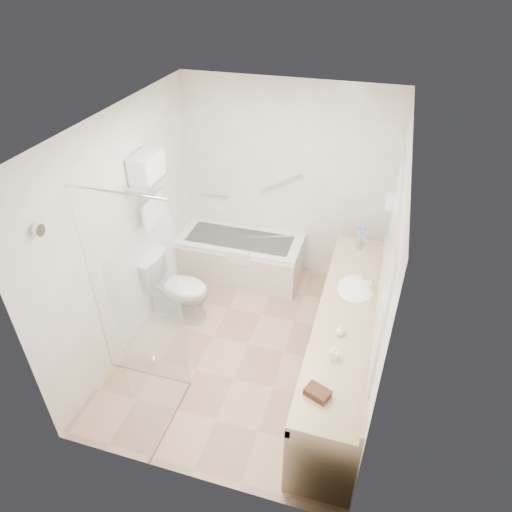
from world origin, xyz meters
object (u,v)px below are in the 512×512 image
(bathtub, at_px, (240,256))
(vanity_counter, at_px, (345,330))
(water_bottle_left, at_px, (359,236))
(toilet, at_px, (177,288))
(amenity_basket, at_px, (318,393))

(bathtub, relative_size, vanity_counter, 0.59)
(water_bottle_left, bearing_deg, toilet, -156.44)
(vanity_counter, xyz_separation_m, water_bottle_left, (-0.04, 1.25, 0.30))
(vanity_counter, xyz_separation_m, toilet, (-1.97, 0.41, -0.25))
(bathtub, height_order, vanity_counter, vanity_counter)
(bathtub, height_order, toilet, toilet)
(bathtub, bearing_deg, water_bottle_left, -5.35)
(bathtub, relative_size, water_bottle_left, 7.80)
(bathtub, height_order, amenity_basket, amenity_basket)
(amenity_basket, bearing_deg, toilet, 142.97)
(bathtub, relative_size, amenity_basket, 8.61)
(vanity_counter, relative_size, water_bottle_left, 13.17)
(toilet, distance_m, amenity_basket, 2.40)
(amenity_basket, height_order, water_bottle_left, water_bottle_left)
(amenity_basket, bearing_deg, vanity_counter, 84.22)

